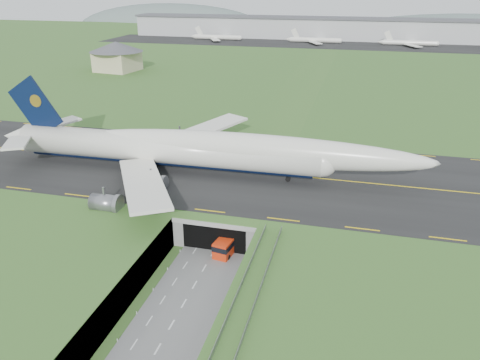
# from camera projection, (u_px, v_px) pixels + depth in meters

# --- Properties ---
(ground) EXTENTS (900.00, 900.00, 0.00)m
(ground) POSITION_uv_depth(u_px,v_px,m) (201.00, 276.00, 79.50)
(ground) COLOR #346126
(ground) RESTS_ON ground
(airfield_deck) EXTENTS (800.00, 800.00, 6.00)m
(airfield_deck) POSITION_uv_depth(u_px,v_px,m) (200.00, 261.00, 78.32)
(airfield_deck) COLOR gray
(airfield_deck) RESTS_ON ground
(trench_road) EXTENTS (12.00, 75.00, 0.20)m
(trench_road) POSITION_uv_depth(u_px,v_px,m) (185.00, 302.00, 72.78)
(trench_road) COLOR slate
(trench_road) RESTS_ON ground
(taxiway) EXTENTS (800.00, 44.00, 0.18)m
(taxiway) POSITION_uv_depth(u_px,v_px,m) (246.00, 172.00, 106.49)
(taxiway) COLOR black
(taxiway) RESTS_ON airfield_deck
(tunnel_portal) EXTENTS (17.00, 22.30, 6.00)m
(tunnel_portal) POSITION_uv_depth(u_px,v_px,m) (227.00, 214.00, 93.07)
(tunnel_portal) COLOR gray
(tunnel_portal) RESTS_ON ground
(guideway) EXTENTS (3.00, 53.00, 7.05)m
(guideway) POSITION_uv_depth(u_px,v_px,m) (234.00, 339.00, 57.88)
(guideway) COLOR #A8A8A3
(guideway) RESTS_ON ground
(jumbo_jet) EXTENTS (100.18, 63.48, 21.00)m
(jumbo_jet) POSITION_uv_depth(u_px,v_px,m) (195.00, 150.00, 103.45)
(jumbo_jet) COLOR silver
(jumbo_jet) RESTS_ON ground
(shuttle_tram) EXTENTS (4.04, 7.99, 3.11)m
(shuttle_tram) POSITION_uv_depth(u_px,v_px,m) (228.00, 243.00, 85.87)
(shuttle_tram) COLOR red
(shuttle_tram) RESTS_ON ground
(service_building) EXTENTS (28.30, 28.30, 13.72)m
(service_building) POSITION_uv_depth(u_px,v_px,m) (117.00, 54.00, 221.83)
(service_building) COLOR #C6BC8F
(service_building) RESTS_ON ground
(cargo_terminal) EXTENTS (320.00, 67.00, 15.60)m
(cargo_terminal) POSITION_uv_depth(u_px,v_px,m) (332.00, 28.00, 340.69)
(cargo_terminal) COLOR #B2B2B2
(cargo_terminal) RESTS_ON ground
(distant_hills) EXTENTS (700.00, 91.00, 60.00)m
(distant_hills) POSITION_uv_depth(u_px,v_px,m) (409.00, 37.00, 449.35)
(distant_hills) COLOR slate
(distant_hills) RESTS_ON ground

